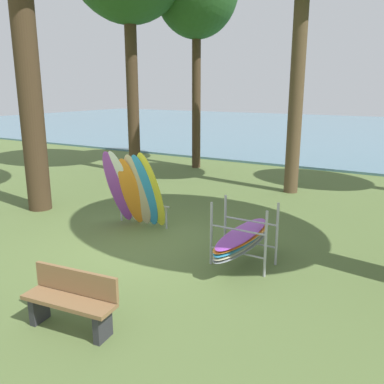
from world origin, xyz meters
TOP-DOWN VIEW (x-y plane):
  - ground_plane at (0.00, 0.00)m, footprint 80.00×80.00m
  - lake_water at (0.00, 28.38)m, footprint 80.00×36.00m
  - leaning_board_pile at (-0.68, 0.69)m, footprint 1.55×1.04m
  - board_storage_rack at (2.42, 0.06)m, footprint 1.15×2.13m
  - park_bench at (1.26, -3.19)m, footprint 1.44×0.57m

SIDE VIEW (x-z plane):
  - ground_plane at x=0.00m, z-range 0.00..0.00m
  - lake_water at x=0.00m, z-range 0.00..0.10m
  - park_bench at x=1.26m, z-range 0.03..0.88m
  - board_storage_rack at x=2.42m, z-range -0.10..1.15m
  - leaning_board_pile at x=-0.68m, z-range -0.03..1.93m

